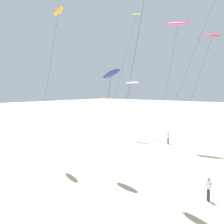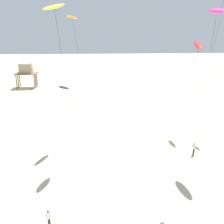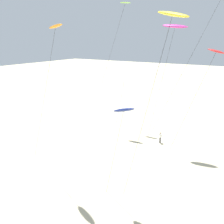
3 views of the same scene
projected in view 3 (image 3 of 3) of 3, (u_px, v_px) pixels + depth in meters
The scene contains 8 objects.
kite_red at pixel (215, 53), 26.55m from camera, with size 1.65×5.84×14.02m.
kite_magenta at pixel (175, 27), 31.85m from camera, with size 1.60×5.22×17.00m.
kite_orange at pixel (55, 28), 23.23m from camera, with size 2.60×8.35×16.36m.
kite_navy at pixel (123, 111), 20.80m from camera, with size 1.38×3.48×9.70m.
kite_white at pixel (124, 82), 37.74m from camera, with size 0.91×3.06×8.90m.
kite_lime at pixel (124, 9), 41.06m from camera, with size 2.43×9.65×20.90m.
kite_yellow at pixel (172, 16), 16.87m from camera, with size 2.05×5.73×17.00m.
kite_flyer_nearest at pixel (160, 137), 36.38m from camera, with size 0.70×0.69×1.67m.
Camera 3 is at (-22.96, 0.23, 14.93)m, focal length 39.20 mm.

